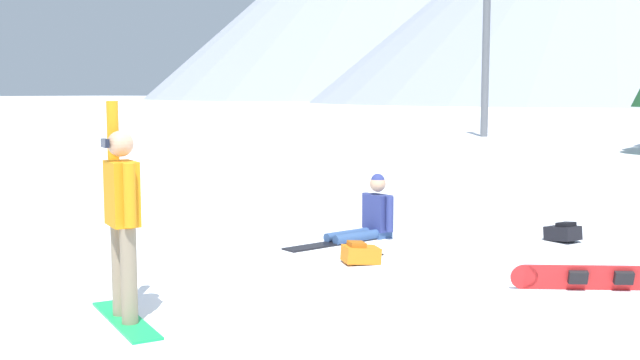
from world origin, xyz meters
name	(u,v)px	position (x,y,z in m)	size (l,w,h in m)	color
ground_plane	(250,295)	(0.00, 0.00, 0.00)	(800.00, 800.00, 0.00)	white
snowboarder_foreground	(123,218)	(-0.47, -1.37, 0.99)	(1.39, 1.00, 2.06)	#19B259
snowboarder_midground	(369,217)	(-0.29, 3.52, 0.33)	(1.04, 1.80, 0.95)	#335184
loose_snowboard_far_spare	(600,278)	(3.22, 1.99, 0.15)	(1.76, 0.95, 0.29)	red
backpack_orange	(361,254)	(0.35, 1.95, 0.13)	(0.55, 0.55, 0.29)	orange
backpack_black	(563,232)	(2.26, 4.69, 0.13)	(0.55, 0.50, 0.30)	black
ski_lift_tower	(486,33)	(-7.01, 30.43, 5.02)	(3.60, 0.36, 8.54)	#595B60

